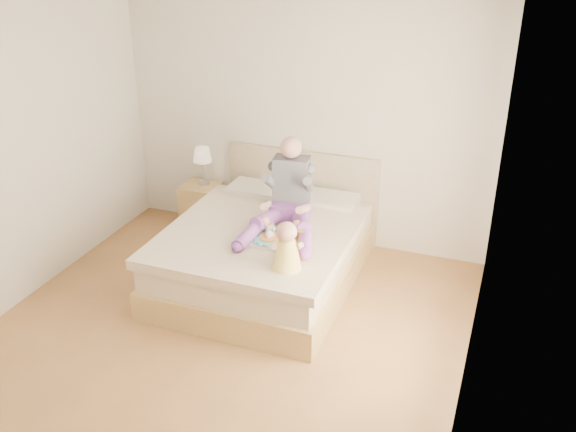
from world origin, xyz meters
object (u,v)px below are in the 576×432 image
(bed, at_px, (268,249))
(tray, at_px, (279,239))
(nightstand, at_px, (202,206))
(baby, at_px, (286,249))
(adult, at_px, (288,199))

(bed, xyz_separation_m, tray, (0.26, -0.35, 0.32))
(nightstand, bearing_deg, baby, -45.57)
(adult, bearing_deg, baby, -77.81)
(nightstand, bearing_deg, adult, -31.38)
(tray, bearing_deg, nightstand, 141.21)
(adult, bearing_deg, bed, -172.82)
(adult, relative_size, tray, 2.24)
(nightstand, height_order, adult, adult)
(bed, relative_size, adult, 2.08)
(nightstand, relative_size, baby, 1.22)
(nightstand, xyz_separation_m, baby, (1.62, -1.53, 0.52))
(nightstand, xyz_separation_m, tray, (1.40, -1.15, 0.38))
(adult, height_order, tray, adult)
(tray, height_order, baby, baby)
(bed, height_order, baby, baby)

